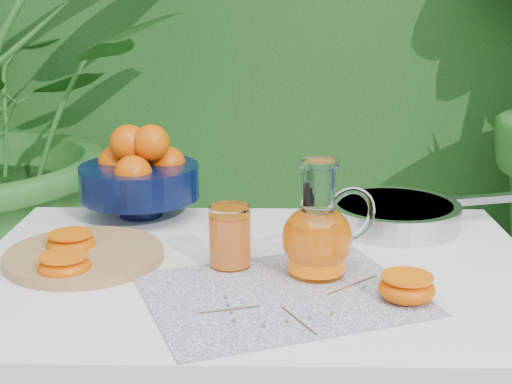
{
  "coord_description": "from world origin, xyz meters",
  "views": [
    {
      "loc": [
        0.07,
        -1.08,
        1.21
      ],
      "look_at": [
        0.05,
        0.12,
        0.88
      ],
      "focal_mm": 50.0,
      "sensor_mm": 36.0,
      "label": 1
    }
  ],
  "objects_px": {
    "white_table": "(256,309)",
    "fruit_bowl": "(140,174)",
    "juice_pitcher": "(318,235)",
    "saute_pan": "(396,213)",
    "cutting_board": "(85,256)"
  },
  "relations": [
    {
      "from": "white_table",
      "to": "juice_pitcher",
      "type": "relative_size",
      "value": 5.05
    },
    {
      "from": "fruit_bowl",
      "to": "juice_pitcher",
      "type": "xyz_separation_m",
      "value": [
        0.36,
        -0.34,
        -0.02
      ]
    },
    {
      "from": "white_table",
      "to": "fruit_bowl",
      "type": "distance_m",
      "value": 0.43
    },
    {
      "from": "juice_pitcher",
      "to": "cutting_board",
      "type": "bearing_deg",
      "value": 171.53
    },
    {
      "from": "cutting_board",
      "to": "juice_pitcher",
      "type": "relative_size",
      "value": 1.44
    },
    {
      "from": "fruit_bowl",
      "to": "saute_pan",
      "type": "bearing_deg",
      "value": -7.08
    },
    {
      "from": "white_table",
      "to": "juice_pitcher",
      "type": "bearing_deg",
      "value": -20.26
    },
    {
      "from": "fruit_bowl",
      "to": "saute_pan",
      "type": "relative_size",
      "value": 0.52
    },
    {
      "from": "cutting_board",
      "to": "saute_pan",
      "type": "bearing_deg",
      "value": 19.35
    },
    {
      "from": "white_table",
      "to": "juice_pitcher",
      "type": "xyz_separation_m",
      "value": [
        0.11,
        -0.04,
        0.15
      ]
    },
    {
      "from": "cutting_board",
      "to": "juice_pitcher",
      "type": "xyz_separation_m",
      "value": [
        0.41,
        -0.06,
        0.06
      ]
    },
    {
      "from": "saute_pan",
      "to": "juice_pitcher",
      "type": "bearing_deg",
      "value": -123.38
    },
    {
      "from": "white_table",
      "to": "saute_pan",
      "type": "xyz_separation_m",
      "value": [
        0.28,
        0.23,
        0.11
      ]
    },
    {
      "from": "white_table",
      "to": "saute_pan",
      "type": "bearing_deg",
      "value": 39.09
    },
    {
      "from": "fruit_bowl",
      "to": "juice_pitcher",
      "type": "distance_m",
      "value": 0.49
    }
  ]
}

